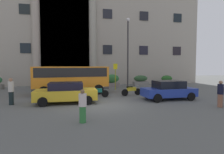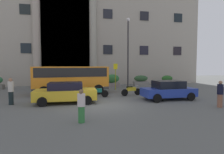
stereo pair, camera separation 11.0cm
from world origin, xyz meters
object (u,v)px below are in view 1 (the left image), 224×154
(hedge_planter_west, at_px, (167,80))
(lamppost_plaza_centre, at_px, (128,48))
(parked_estate_mid, at_px, (169,90))
(pedestrian_woman_dark_dress, at_px, (11,91))
(bus_stop_sign, at_px, (115,74))
(motorcycle_near_kerb, at_px, (96,92))
(pedestrian_woman_with_bag, at_px, (83,106))
(hedge_planter_entrance_left, at_px, (112,81))
(motorcycle_far_end, at_px, (131,90))
(scooter_by_planter, at_px, (55,92))
(orange_minibus, at_px, (71,77))
(hedge_planter_far_west, at_px, (74,81))
(hedge_planter_east, at_px, (141,81))
(parked_hatchback_near, at_px, (66,92))
(pedestrian_man_crossing, at_px, (220,94))

(hedge_planter_west, relative_size, lamppost_plaza_centre, 0.20)
(parked_estate_mid, bearing_deg, pedestrian_woman_dark_dress, 176.58)
(bus_stop_sign, xyz_separation_m, motorcycle_near_kerb, (-2.60, -4.28, -1.29))
(pedestrian_woman_dark_dress, height_order, pedestrian_woman_with_bag, pedestrian_woman_dark_dress)
(pedestrian_woman_with_bag, height_order, lamppost_plaza_centre, lamppost_plaza_centre)
(hedge_planter_entrance_left, distance_m, motorcycle_far_end, 6.94)
(hedge_planter_west, height_order, scooter_by_planter, hedge_planter_west)
(motorcycle_near_kerb, height_order, pedestrian_woman_dark_dress, pedestrian_woman_dark_dress)
(scooter_by_planter, height_order, pedestrian_woman_dark_dress, pedestrian_woman_dark_dress)
(orange_minibus, distance_m, motorcycle_near_kerb, 3.37)
(bus_stop_sign, height_order, scooter_by_planter, bus_stop_sign)
(bus_stop_sign, relative_size, hedge_planter_far_west, 1.41)
(hedge_planter_east, distance_m, scooter_by_planter, 12.43)
(parked_estate_mid, relative_size, pedestrian_woman_dark_dress, 2.26)
(hedge_planter_entrance_left, bearing_deg, hedge_planter_west, 4.85)
(orange_minibus, xyz_separation_m, parked_hatchback_near, (-0.27, -4.37, -0.79))
(parked_hatchback_near, height_order, lamppost_plaza_centre, lamppost_plaza_centre)
(hedge_planter_entrance_left, height_order, parked_estate_mid, hedge_planter_entrance_left)
(hedge_planter_east, height_order, hedge_planter_entrance_left, hedge_planter_entrance_left)
(hedge_planter_east, xyz_separation_m, parked_estate_mid, (-1.36, -9.70, 0.08))
(parked_hatchback_near, height_order, parked_estate_mid, parked_estate_mid)
(hedge_planter_entrance_left, relative_size, parked_hatchback_near, 0.44)
(bus_stop_sign, xyz_separation_m, parked_estate_mid, (2.78, -6.41, -1.01))
(hedge_planter_east, xyz_separation_m, motorcycle_near_kerb, (-6.73, -7.58, -0.21))
(parked_estate_mid, distance_m, scooter_by_planter, 9.02)
(motorcycle_near_kerb, relative_size, pedestrian_woman_with_bag, 1.30)
(parked_hatchback_near, xyz_separation_m, motorcycle_near_kerb, (2.32, 1.92, -0.29))
(hedge_planter_entrance_left, relative_size, lamppost_plaza_centre, 0.23)
(scooter_by_planter, distance_m, motorcycle_near_kerb, 3.33)
(pedestrian_woman_with_bag, bearing_deg, hedge_planter_west, -157.23)
(pedestrian_woman_dark_dress, bearing_deg, hedge_planter_far_west, -12.25)
(hedge_planter_entrance_left, distance_m, pedestrian_woman_with_bag, 14.44)
(orange_minibus, bearing_deg, hedge_planter_west, 16.59)
(hedge_planter_west, height_order, pedestrian_woman_dark_dress, pedestrian_woman_dark_dress)
(pedestrian_woman_with_bag, bearing_deg, hedge_planter_far_west, -115.69)
(hedge_planter_west, distance_m, parked_hatchback_near, 16.18)
(pedestrian_man_crossing, bearing_deg, hedge_planter_east, 72.38)
(bus_stop_sign, relative_size, pedestrian_woman_with_bag, 1.85)
(motorcycle_near_kerb, distance_m, pedestrian_man_crossing, 8.92)
(hedge_planter_east, distance_m, motorcycle_near_kerb, 10.14)
(parked_estate_mid, height_order, motorcycle_far_end, parked_estate_mid)
(hedge_planter_entrance_left, distance_m, motorcycle_near_kerb, 7.73)
(orange_minibus, relative_size, hedge_planter_east, 3.56)
(parked_estate_mid, height_order, motorcycle_near_kerb, parked_estate_mid)
(hedge_planter_far_west, bearing_deg, pedestrian_woman_with_bag, -88.02)
(motorcycle_near_kerb, relative_size, lamppost_plaza_centre, 0.25)
(lamppost_plaza_centre, bearing_deg, hedge_planter_far_west, 161.27)
(orange_minibus, xyz_separation_m, scooter_by_planter, (-1.26, -2.17, -1.08))
(motorcycle_near_kerb, bearing_deg, hedge_planter_far_west, 114.15)
(parked_hatchback_near, bearing_deg, pedestrian_woman_dark_dress, 177.98)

